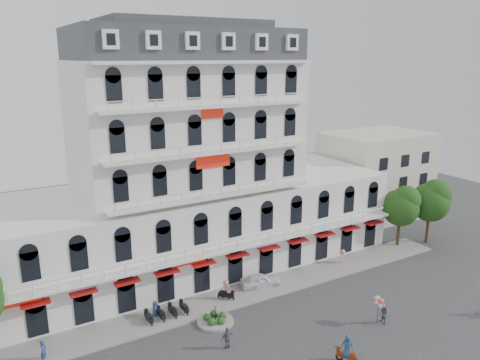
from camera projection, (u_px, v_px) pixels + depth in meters
name	position (u px, v px, depth m)	size (l,w,h in m)	color
ground	(284.00, 348.00, 36.98)	(120.00, 120.00, 0.00)	#38383A
sidewalk	(229.00, 298.00, 44.48)	(53.00, 4.00, 0.16)	gray
main_building	(187.00, 177.00, 49.46)	(45.00, 15.00, 25.80)	silver
flank_building_east	(375.00, 175.00, 66.73)	(14.00, 10.00, 12.00)	beige
traffic_island	(215.00, 320.00, 40.47)	(3.20, 3.20, 1.60)	gray
parked_scooter_row	(167.00, 318.00, 41.25)	(4.40, 1.80, 1.10)	black
tree_east_inner	(401.00, 205.00, 55.67)	(4.40, 4.37, 7.57)	#382314
tree_east_outer	(431.00, 199.00, 56.69)	(4.65, 4.65, 8.05)	#382314
parked_car	(261.00, 281.00, 46.63)	(1.65, 4.11, 1.40)	white
rider_east	(347.00, 348.00, 35.02)	(1.12, 1.48, 2.33)	maroon
rider_center	(226.00, 290.00, 43.98)	(1.30, 1.32, 2.10)	black
pedestrian_left	(155.00, 309.00, 41.24)	(0.75, 0.49, 1.53)	navy
pedestrian_mid	(227.00, 338.00, 36.78)	(1.06, 0.44, 1.80)	#54555C
pedestrian_right	(342.00, 257.00, 51.84)	(1.09, 0.63, 1.69)	pink
pedestrian_far	(43.00, 351.00, 35.18)	(0.65, 0.42, 1.77)	navy
balloon_vendor	(382.00, 310.00, 40.12)	(1.32, 1.26, 2.45)	#5C5E64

